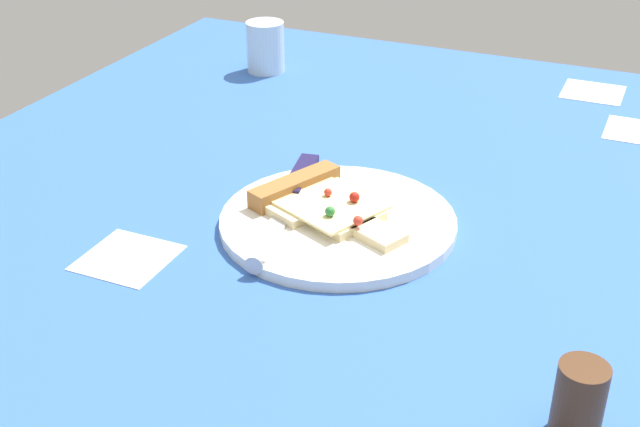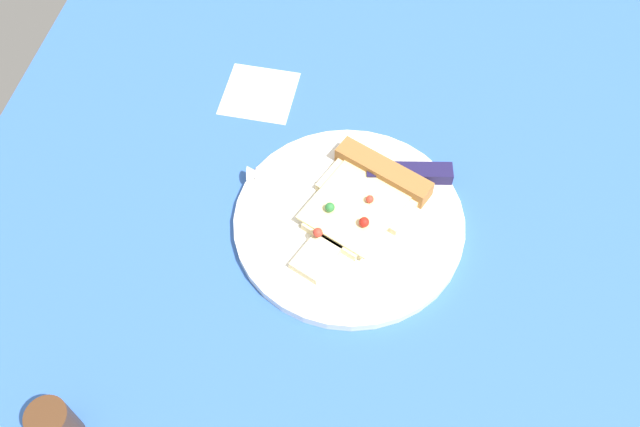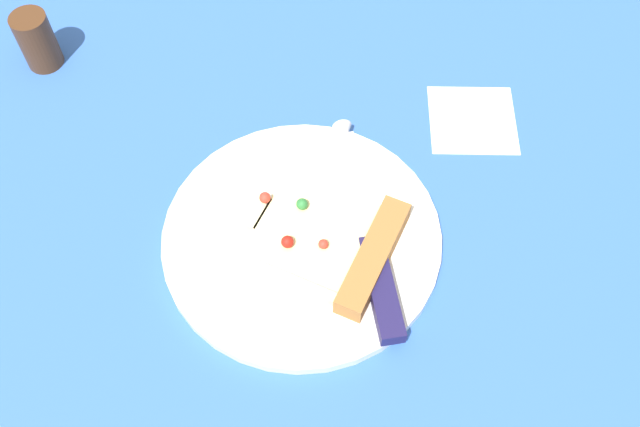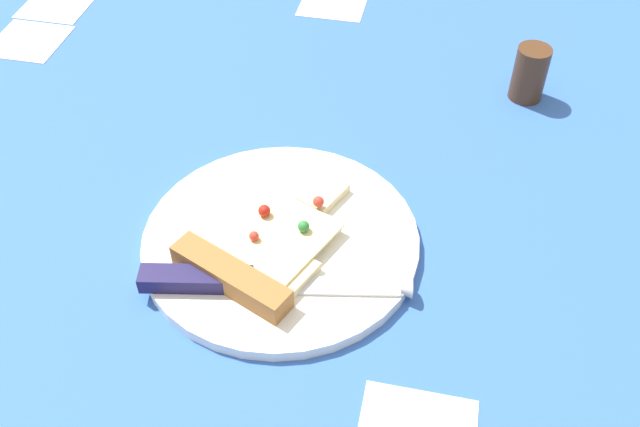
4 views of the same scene
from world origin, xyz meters
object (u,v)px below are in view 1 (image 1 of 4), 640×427
Objects in this scene: knife at (291,196)px; drinking_glass at (265,47)px; pepper_shaker at (579,401)px; pizza_slice at (321,202)px; plate at (337,222)px.

drinking_glass is at bearing -70.30° from knife.
drinking_glass is 1.24× the size of pepper_shaker.
pizza_slice is 0.80× the size of knife.
plate is at bearing 89.98° from pizza_slice.
knife is at bearing 146.26° from pepper_shaker.
drinking_glass reaches higher than plate.
pepper_shaker is at bearing 135.61° from knife.
plate is 1.37× the size of pizza_slice.
drinking_glass reaches higher than knife.
pepper_shaker is at bearing -47.49° from drinking_glass.
pepper_shaker is (59.89, -65.34, -0.80)cm from drinking_glass.
knife is 42.74cm from pepper_shaker.
pizza_slice is 3.90cm from knife.
drinking_glass is at bearing -122.26° from pizza_slice.
drinking_glass reaches higher than pizza_slice.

